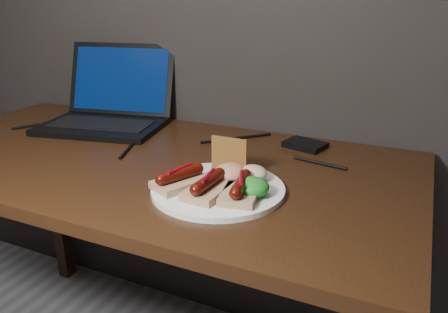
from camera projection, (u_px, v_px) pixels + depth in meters
desk at (142, 187)px, 1.17m from camera, size 1.40×0.70×0.75m
laptop at (109, 108)px, 1.40m from camera, size 0.42×0.39×0.25m
hard_drive at (305, 145)px, 1.20m from camera, size 0.12×0.10×0.02m
desk_cables at (167, 140)px, 1.26m from camera, size 1.01×0.36×0.01m
plate at (218, 189)px, 0.93m from camera, size 0.32×0.32×0.01m
bread_sausage_left at (180, 179)px, 0.92m from camera, size 0.11×0.13×0.04m
bread_sausage_center at (208, 186)px, 0.89m from camera, size 0.08×0.12×0.04m
bread_sausage_right at (241, 189)px, 0.87m from camera, size 0.09×0.13×0.04m
crispbread at (229, 156)px, 0.98m from camera, size 0.08×0.01×0.08m
salad_greens at (252, 187)px, 0.88m from camera, size 0.07×0.07×0.04m
salsa_mound at (231, 173)px, 0.95m from camera, size 0.07×0.07×0.04m
coleslaw_mound at (253, 174)px, 0.95m from camera, size 0.06×0.06×0.04m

